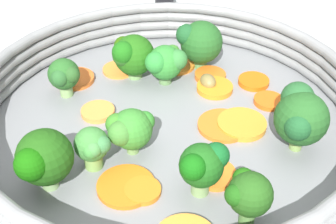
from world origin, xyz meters
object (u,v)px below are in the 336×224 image
Objects in this scene: skillet at (168,130)px; carrot_slice_8 at (143,190)px; broccoli_floret_2 at (248,194)px; broccoli_floret_4 at (93,146)px; carrot_slice_13 at (119,70)px; broccoli_floret_1 at (166,62)px; carrot_slice_11 at (98,112)px; broccoli_floret_9 at (131,55)px; broccoli_floret_5 at (64,75)px; mushroom_piece_0 at (208,81)px; carrot_slice_9 at (215,88)px; broccoli_floret_8 at (202,165)px; carrot_slice_0 at (242,124)px; carrot_slice_5 at (215,174)px; carrot_slice_10 at (223,125)px; carrot_slice_3 at (269,101)px; carrot_slice_2 at (175,64)px; carrot_slice_4 at (75,79)px; broccoli_floret_7 at (130,129)px; broccoli_floret_0 at (301,115)px; carrot_slice_12 at (254,81)px; carrot_slice_6 at (126,186)px; carrot_slice_1 at (210,76)px; broccoli_floret_3 at (199,41)px; broccoli_floret_6 at (42,159)px.

carrot_slice_8 reaches higher than skillet.
broccoli_floret_2 is 0.13m from broccoli_floret_4.
broccoli_floret_1 is (-0.03, -0.05, 0.02)m from carrot_slice_13.
carrot_slice_11 is 0.67× the size of broccoli_floret_9.
carrot_slice_13 is at bearing 18.57° from skillet.
broccoli_floret_5 is at bearing 92.55° from broccoli_floret_1.
mushroom_piece_0 is at bearing -6.19° from broccoli_floret_2.
broccoli_floret_9 is (0.09, 0.02, 0.03)m from skillet.
carrot_slice_9 is 0.15m from broccoli_floret_8.
carrot_slice_13 is 0.77× the size of broccoli_floret_8.
carrot_slice_8 is 0.05m from broccoli_floret_8.
carrot_slice_0 and carrot_slice_5 have the same top height.
mushroom_piece_0 reaches higher than carrot_slice_10.
carrot_slice_9 is (0.12, -0.03, 0.00)m from carrot_slice_5.
broccoli_floret_1 is at bearing -61.43° from carrot_slice_11.
broccoli_floret_2 is (-0.14, 0.07, 0.03)m from carrot_slice_3.
broccoli_floret_9 is (0.02, 0.03, 0.00)m from broccoli_floret_1.
carrot_slice_4 is at bearing 95.65° from carrot_slice_2.
broccoli_floret_2 reaches higher than broccoli_floret_7.
broccoli_floret_0 reaches higher than carrot_slice_2.
carrot_slice_12 is at bearing -82.58° from carrot_slice_11.
broccoli_floret_1 is (0.14, -0.06, 0.02)m from carrot_slice_6.
carrot_slice_8 is 0.75× the size of broccoli_floret_4.
mushroom_piece_0 reaches higher than carrot_slice_4.
broccoli_floret_1 is (0.15, -0.05, 0.02)m from carrot_slice_8.
carrot_slice_0 is 0.95× the size of broccoli_floret_9.
carrot_slice_9 is at bearing -107.73° from carrot_slice_4.
carrot_slice_10 is 1.48× the size of carrot_slice_11.
broccoli_floret_5 is (0.01, 0.19, 0.02)m from carrot_slice_12.
carrot_slice_4 and carrot_slice_8 have the same top height.
carrot_slice_0 is 0.15m from carrot_slice_13.
carrot_slice_4 is at bearing 19.50° from broccoli_floret_7.
carrot_slice_12 is at bearing -110.91° from carrot_slice_13.
broccoli_floret_3 is at bearing 16.08° from carrot_slice_1.
broccoli_floret_3 reaches higher than carrot_slice_1.
broccoli_floret_4 is at bearing 87.97° from broccoli_floret_0.
carrot_slice_0 is 0.06m from carrot_slice_9.
carrot_slice_1 is (0.09, 0.01, -0.00)m from carrot_slice_0.
carrot_slice_4 is 0.10m from broccoli_floret_1.
broccoli_floret_4 reaches higher than mushroom_piece_0.
broccoli_floret_0 is 0.23m from broccoli_floret_5.
broccoli_floret_7 is at bearing 132.70° from mushroom_piece_0.
carrot_slice_6 is at bearing -100.18° from broccoli_floret_6.
carrot_slice_6 is 1.20× the size of broccoli_floret_4.
broccoli_floret_6 is (-0.01, 0.21, -0.00)m from broccoli_floret_0.
carrot_slice_2 is 1.27× the size of carrot_slice_13.
broccoli_floret_4 is (0.03, 0.09, 0.02)m from carrot_slice_5.
broccoli_floret_7 is (0.09, 0.07, -0.00)m from broccoli_floret_2.
carrot_slice_10 is at bearing 173.08° from carrot_slice_1.
carrot_slice_10 is at bearing -58.76° from carrot_slice_6.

